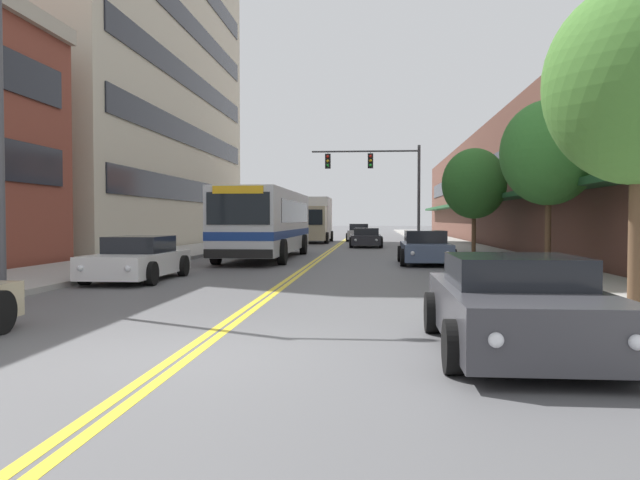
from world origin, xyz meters
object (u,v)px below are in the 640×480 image
Objects in this scene: car_charcoal_moving_lead at (366,238)px; street_tree_right_far at (474,184)px; fire_hydrant at (520,270)px; city_bus at (267,221)px; car_slate_blue_parked_right_mid at (425,248)px; traffic_signal_mast at (381,174)px; car_dark_grey_parked_right_foreground at (516,306)px; car_black_parked_left_far at (271,236)px; street_tree_right_mid at (549,153)px; street_lamp_left_near at (14,71)px; car_white_parked_left_mid at (138,260)px; box_truck at (314,220)px; street_tree_right_near at (638,84)px; car_silver_moving_second at (359,233)px.

street_tree_right_far is at bearing -56.70° from car_charcoal_moving_lead.
city_bus is at bearing 123.63° from fire_hydrant.
traffic_signal_mast reaches higher than car_slate_blue_parked_right_mid.
fire_hydrant is at bearing -95.03° from street_tree_right_far.
fire_hydrant is at bearing 76.77° from car_dark_grey_parked_right_foreground.
street_tree_right_far reaches higher than car_black_parked_left_far.
street_tree_right_mid is at bearing 68.36° from fire_hydrant.
car_slate_blue_parked_right_mid is 0.65× the size of traffic_signal_mast.
car_white_parked_left_mid is at bearing 83.44° from street_lamp_left_near.
car_black_parked_left_far is 0.54× the size of street_lamp_left_near.
car_black_parked_left_far is 24.00m from street_tree_right_mid.
street_tree_right_mid is (3.52, -4.31, 3.26)m from car_slate_blue_parked_right_mid.
box_truck is at bearing 89.18° from city_bus.
street_tree_right_mid is at bearing 73.10° from car_dark_grey_parked_right_foreground.
traffic_signal_mast is (0.92, -0.56, 3.99)m from car_charcoal_moving_lead.
street_tree_right_mid is at bearing 13.48° from car_white_parked_left_mid.
traffic_signal_mast is (-1.46, 30.63, 3.95)m from car_dark_grey_parked_right_foreground.
traffic_signal_mast is at bearing 99.26° from street_tree_right_near.
car_dark_grey_parked_right_foreground is 0.80× the size of street_tree_right_mid.
car_silver_moving_second is at bearing 45.51° from box_truck.
street_tree_right_near is (11.68, -28.72, 3.62)m from car_black_parked_left_far.
street_tree_right_near reaches higher than car_charcoal_moving_lead.
car_dark_grey_parked_right_foreground is 16.27m from car_slate_blue_parked_right_mid.
car_white_parked_left_mid is 6.67m from street_lamp_left_near.
car_charcoal_moving_lead is at bearing 148.83° from traffic_signal_mast.
car_charcoal_moving_lead is (4.36, 11.75, -1.13)m from city_bus.
street_lamp_left_near is 12.10m from fire_hydrant.
traffic_signal_mast is at bearing 92.72° from car_dark_grey_parked_right_foreground.
street_lamp_left_near is (-2.56, -15.56, 3.11)m from city_bus.
street_tree_right_near is at bearing -67.87° from car_black_parked_left_far.
fire_hydrant is (10.32, -2.12, -0.06)m from car_white_parked_left_mid.
car_white_parked_left_mid is 29.72m from box_truck.
street_tree_right_near is at bearing -94.61° from street_tree_right_mid.
street_tree_right_mid is 6.41m from fire_hydrant.
car_black_parked_left_far is 18.29m from car_slate_blue_parked_right_mid.
car_white_parked_left_mid reaches higher than fire_hydrant.
car_dark_grey_parked_right_foreground reaches higher than car_charcoal_moving_lead.
street_tree_right_near is at bearing -90.23° from street_tree_right_far.
car_white_parked_left_mid is 10.54m from fire_hydrant.
car_silver_moving_second is (-3.23, 25.75, 0.03)m from car_slate_blue_parked_right_mid.
car_dark_grey_parked_right_foreground is (8.72, -32.28, -0.04)m from car_black_parked_left_far.
street_tree_right_far is at bearing 84.97° from fire_hydrant.
car_silver_moving_second is 4.89m from box_truck.
fire_hydrant is (-1.34, 3.31, -3.73)m from street_tree_right_near.
car_silver_moving_second is 38.87m from street_lamp_left_near.
street_tree_right_near is (9.69, -15.87, 2.56)m from city_bus.
car_white_parked_left_mid reaches higher than car_charcoal_moving_lead.
box_truck is 1.03× the size of traffic_signal_mast.
traffic_signal_mast is at bearing -81.73° from car_silver_moving_second.
street_tree_right_mid is (10.09, -26.65, 2.14)m from box_truck.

